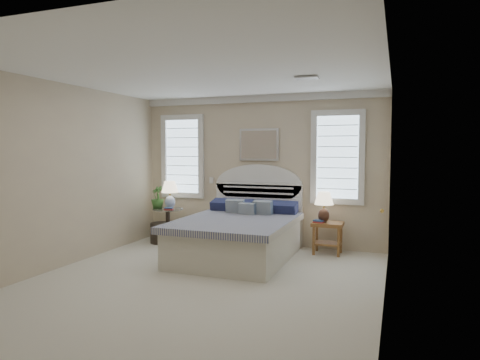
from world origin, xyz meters
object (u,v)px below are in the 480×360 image
nightstand_right (328,231)px  floor_pot (161,233)px  lamp_right (324,204)px  side_table_left (168,222)px  bed (239,233)px  lamp_left (170,192)px

nightstand_right → floor_pot: 3.04m
nightstand_right → lamp_right: (-0.06, -0.01, 0.46)m
side_table_left → lamp_right: bearing=1.7°
side_table_left → nightstand_right: bearing=1.9°
side_table_left → floor_pot: side_table_left is taller
nightstand_right → lamp_right: lamp_right is taller
bed → side_table_left: size_ratio=3.61×
bed → nightstand_right: (1.30, 0.69, 0.00)m
bed → lamp_left: (-1.63, 0.65, 0.56)m
lamp_right → lamp_left: bearing=-179.5°
floor_pot → lamp_right: 3.04m
bed → floor_pot: bed is taller
side_table_left → lamp_right: 2.92m
floor_pot → lamp_right: (2.97, 0.19, 0.65)m
bed → lamp_left: size_ratio=4.40×
side_table_left → nightstand_right: size_ratio=1.19×
floor_pot → lamp_left: size_ratio=0.79×
bed → nightstand_right: size_ratio=4.29×
nightstand_right → lamp_right: bearing=-168.8°
side_table_left → floor_pot: bearing=-127.6°
nightstand_right → side_table_left: bearing=-178.1°
bed → floor_pot: size_ratio=5.56×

